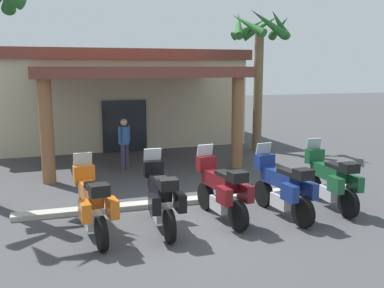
# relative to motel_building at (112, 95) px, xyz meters

# --- Properties ---
(ground_plane) EXTENTS (80.00, 80.00, 0.00)m
(ground_plane) POSITION_rel_motel_building_xyz_m (0.11, -11.70, -2.14)
(ground_plane) COLOR #424244
(motel_building) EXTENTS (11.55, 11.67, 4.17)m
(motel_building) POSITION_rel_motel_building_xyz_m (0.00, 0.00, 0.00)
(motel_building) COLOR beige
(motel_building) RESTS_ON ground_plane
(motorcycle_orange) EXTENTS (0.78, 2.21, 1.61)m
(motorcycle_orange) POSITION_rel_motel_building_xyz_m (-1.94, -12.05, -1.44)
(motorcycle_orange) COLOR black
(motorcycle_orange) RESTS_ON ground_plane
(motorcycle_black) EXTENTS (0.71, 2.21, 1.61)m
(motorcycle_black) POSITION_rel_motel_building_xyz_m (-0.51, -12.03, -1.44)
(motorcycle_black) COLOR black
(motorcycle_black) RESTS_ON ground_plane
(motorcycle_maroon) EXTENTS (0.78, 2.21, 1.61)m
(motorcycle_maroon) POSITION_rel_motel_building_xyz_m (0.93, -11.90, -1.44)
(motorcycle_maroon) COLOR black
(motorcycle_maroon) RESTS_ON ground_plane
(motorcycle_blue) EXTENTS (0.76, 2.21, 1.61)m
(motorcycle_blue) POSITION_rel_motel_building_xyz_m (2.36, -12.12, -1.44)
(motorcycle_blue) COLOR black
(motorcycle_blue) RESTS_ON ground_plane
(motorcycle_green) EXTENTS (0.72, 2.21, 1.61)m
(motorcycle_green) POSITION_rel_motel_building_xyz_m (3.79, -11.89, -1.44)
(motorcycle_green) COLOR black
(motorcycle_green) RESTS_ON ground_plane
(pedestrian) EXTENTS (0.44, 0.36, 1.72)m
(pedestrian) POSITION_rel_motel_building_xyz_m (-0.39, -6.23, -1.14)
(pedestrian) COLOR #3F334C
(pedestrian) RESTS_ON ground_plane
(palm_tree_near_portico) EXTENTS (2.57, 2.59, 5.79)m
(palm_tree_near_portico) POSITION_rel_motel_building_xyz_m (5.41, -4.48, 2.13)
(palm_tree_near_portico) COLOR brown
(palm_tree_near_portico) RESTS_ON ground_plane
(curb_strip) EXTENTS (9.16, 0.36, 0.12)m
(curb_strip) POSITION_rel_motel_building_xyz_m (0.93, -10.49, -2.08)
(curb_strip) COLOR #ADA89E
(curb_strip) RESTS_ON ground_plane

